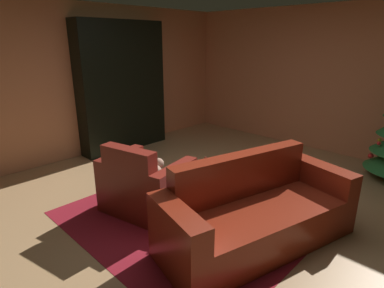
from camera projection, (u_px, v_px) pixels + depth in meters
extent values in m
plane|color=tan|center=(216.00, 209.00, 3.80)|extent=(7.25, 7.25, 0.00)
cube|color=#CC7E52|center=(332.00, 81.00, 5.48)|extent=(5.93, 0.06, 2.52)
cube|color=#CC7E52|center=(85.00, 82.00, 5.35)|extent=(0.06, 6.16, 2.52)
cube|color=maroon|center=(192.00, 214.00, 3.68)|extent=(2.56, 2.38, 0.01)
cube|color=black|center=(127.00, 88.00, 5.53)|extent=(0.03, 1.64, 2.26)
cube|color=black|center=(157.00, 83.00, 6.19)|extent=(0.34, 0.02, 2.26)
cube|color=black|center=(80.00, 92.00, 5.09)|extent=(0.34, 0.03, 2.26)
cube|color=black|center=(126.00, 147.00, 5.99)|extent=(0.32, 1.59, 0.03)
cube|color=black|center=(125.00, 124.00, 5.85)|extent=(0.32, 1.59, 0.03)
cube|color=black|center=(123.00, 100.00, 5.71)|extent=(0.32, 1.59, 0.02)
cube|color=black|center=(121.00, 74.00, 5.57)|extent=(0.32, 1.59, 0.02)
cube|color=black|center=(120.00, 48.00, 5.43)|extent=(0.32, 1.59, 0.02)
cube|color=black|center=(118.00, 20.00, 5.29)|extent=(0.32, 1.59, 0.03)
cube|color=black|center=(118.00, 78.00, 5.68)|extent=(0.05, 1.07, 0.72)
cube|color=black|center=(118.00, 78.00, 5.66)|extent=(0.03, 1.10, 0.75)
cube|color=gold|center=(155.00, 130.00, 6.50)|extent=(0.19, 0.03, 0.29)
cube|color=gold|center=(154.00, 130.00, 6.45)|extent=(0.23, 0.04, 0.31)
cube|color=#3F7E38|center=(151.00, 131.00, 6.43)|extent=(0.19, 0.05, 0.31)
cube|color=#BDAB9F|center=(150.00, 132.00, 6.39)|extent=(0.22, 0.03, 0.28)
cube|color=#8A4B9F|center=(148.00, 131.00, 6.35)|extent=(0.22, 0.03, 0.34)
cube|color=#58321A|center=(146.00, 131.00, 6.32)|extent=(0.21, 0.04, 0.37)
cube|color=teal|center=(143.00, 132.00, 6.30)|extent=(0.16, 0.05, 0.34)
cube|color=#532B24|center=(142.00, 132.00, 6.26)|extent=(0.20, 0.03, 0.34)
cube|color=#A3A393|center=(140.00, 132.00, 6.23)|extent=(0.18, 0.05, 0.37)
cube|color=#267244|center=(154.00, 109.00, 6.34)|extent=(0.23, 0.03, 0.28)
cube|color=orange|center=(152.00, 107.00, 6.30)|extent=(0.23, 0.04, 0.39)
cube|color=#20648B|center=(151.00, 110.00, 6.28)|extent=(0.23, 0.04, 0.26)
cube|color=teal|center=(149.00, 111.00, 6.24)|extent=(0.24, 0.05, 0.25)
cube|color=gold|center=(146.00, 108.00, 6.21)|extent=(0.18, 0.04, 0.37)
cube|color=#163C95|center=(152.00, 36.00, 5.91)|extent=(0.24, 0.03, 0.39)
cube|color=orange|center=(150.00, 39.00, 5.92)|extent=(0.19, 0.04, 0.29)
cube|color=#318746|center=(148.00, 38.00, 5.90)|extent=(0.16, 0.04, 0.32)
cube|color=#1C4A8F|center=(147.00, 38.00, 5.85)|extent=(0.22, 0.04, 0.31)
cube|color=purple|center=(144.00, 37.00, 5.81)|extent=(0.21, 0.05, 0.35)
cube|color=#B5372D|center=(142.00, 40.00, 5.80)|extent=(0.20, 0.04, 0.24)
cube|color=gold|center=(140.00, 37.00, 5.76)|extent=(0.17, 0.03, 0.36)
cube|color=maroon|center=(147.00, 195.00, 3.74)|extent=(0.80, 0.83, 0.39)
cube|color=maroon|center=(129.00, 169.00, 3.38)|extent=(0.68, 0.29, 0.47)
cube|color=maroon|center=(175.00, 193.00, 3.50)|extent=(0.29, 0.72, 0.64)
cube|color=maroon|center=(122.00, 177.00, 3.90)|extent=(0.29, 0.72, 0.64)
ellipsoid|color=#A07963|center=(152.00, 171.00, 3.69)|extent=(0.31, 0.24, 0.18)
sphere|color=#A07963|center=(159.00, 163.00, 3.78)|extent=(0.13, 0.13, 0.13)
cube|color=maroon|center=(258.00, 225.00, 3.11)|extent=(1.15, 1.74, 0.40)
cube|color=maroon|center=(241.00, 175.00, 3.22)|extent=(0.57, 1.59, 0.45)
cube|color=maroon|center=(178.00, 243.00, 2.63)|extent=(0.80, 0.39, 0.65)
cube|color=maroon|center=(320.00, 192.00, 3.51)|extent=(0.80, 0.39, 0.65)
cylinder|color=black|center=(202.00, 205.00, 3.48)|extent=(0.04, 0.04, 0.41)
cylinder|color=black|center=(195.00, 193.00, 3.75)|extent=(0.04, 0.04, 0.41)
cylinder|color=black|center=(176.00, 201.00, 3.55)|extent=(0.04, 0.04, 0.41)
cylinder|color=silver|center=(191.00, 182.00, 3.52)|extent=(0.63, 0.63, 0.02)
cube|color=#358358|center=(193.00, 183.00, 3.47)|extent=(0.21, 0.15, 0.02)
cube|color=gray|center=(193.00, 181.00, 3.46)|extent=(0.20, 0.11, 0.02)
cube|color=#B73C20|center=(193.00, 179.00, 3.45)|extent=(0.17, 0.12, 0.02)
cube|color=#37447F|center=(193.00, 177.00, 3.44)|extent=(0.18, 0.16, 0.02)
cube|color=#BD3F1E|center=(192.00, 176.00, 3.45)|extent=(0.18, 0.16, 0.02)
cube|color=gray|center=(192.00, 174.00, 3.44)|extent=(0.19, 0.13, 0.03)
cylinder|color=#5A2218|center=(206.00, 174.00, 3.43)|extent=(0.08, 0.08, 0.23)
cylinder|color=#5A2218|center=(206.00, 161.00, 3.38)|extent=(0.03, 0.03, 0.08)
sphere|color=red|center=(371.00, 156.00, 4.68)|extent=(0.08, 0.08, 0.08)
sphere|color=yellow|center=(379.00, 140.00, 4.73)|extent=(0.05, 0.05, 0.05)
sphere|color=red|center=(379.00, 143.00, 4.48)|extent=(0.06, 0.06, 0.06)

